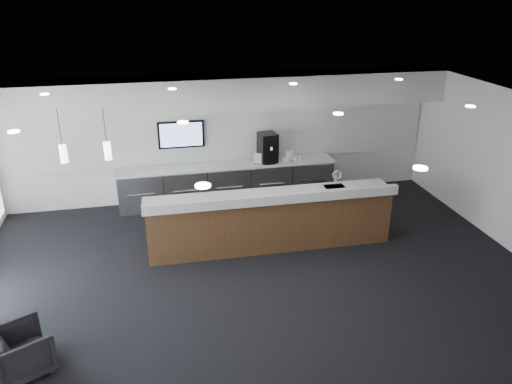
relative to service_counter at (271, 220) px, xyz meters
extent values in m
plane|color=black|center=(-0.47, -1.32, -0.58)|extent=(10.00, 10.00, 0.00)
cube|color=black|center=(-0.47, -1.32, 2.42)|extent=(10.00, 8.00, 0.02)
cube|color=white|center=(-0.47, 2.68, 0.92)|extent=(10.00, 0.02, 3.00)
cube|color=silver|center=(-0.47, 2.23, 2.07)|extent=(10.00, 0.90, 0.70)
cube|color=silver|center=(-0.47, 2.65, 1.02)|extent=(9.80, 0.06, 1.40)
cube|color=#94969C|center=(-0.47, 2.32, -0.13)|extent=(5.00, 0.60, 0.90)
cube|color=silver|center=(-0.47, 2.32, 0.35)|extent=(5.06, 0.66, 0.05)
cylinder|color=silver|center=(-2.47, 2.00, -0.08)|extent=(0.60, 0.02, 0.02)
cylinder|color=silver|center=(-1.47, 2.00, -0.08)|extent=(0.60, 0.02, 0.02)
cylinder|color=silver|center=(-0.47, 2.00, -0.08)|extent=(0.60, 0.02, 0.02)
cylinder|color=silver|center=(0.53, 2.00, -0.08)|extent=(0.60, 0.02, 0.02)
cylinder|color=silver|center=(1.53, 2.00, -0.08)|extent=(0.60, 0.02, 0.02)
cube|color=black|center=(-1.47, 2.59, 1.07)|extent=(1.05, 0.07, 0.62)
cube|color=#397AE5|center=(-1.47, 2.55, 1.07)|extent=(0.95, 0.01, 0.54)
cylinder|color=#FFF1C6|center=(-2.87, -0.52, 1.67)|extent=(0.12, 0.12, 0.30)
cylinder|color=#FFF1C6|center=(-3.57, -0.52, 1.67)|extent=(0.12, 0.12, 0.30)
cube|color=#482D18|center=(0.00, 0.01, -0.05)|extent=(4.75, 0.71, 1.05)
cube|color=silver|center=(0.00, 0.01, 0.50)|extent=(4.83, 0.79, 0.06)
cube|color=silver|center=(0.00, -0.36, 0.59)|extent=(4.82, 0.17, 0.18)
cylinder|color=silver|center=(1.33, 0.10, 0.67)|extent=(0.04, 0.04, 0.28)
torus|color=silver|center=(1.33, 0.04, 0.81)|extent=(0.19, 0.03, 0.19)
cube|color=black|center=(0.49, 2.32, 0.71)|extent=(0.44, 0.49, 0.68)
cube|color=silver|center=(0.49, 2.08, 0.38)|extent=(0.24, 0.12, 0.02)
cube|color=white|center=(0.23, 2.21, 0.50)|extent=(0.18, 0.07, 0.25)
cube|color=white|center=(1.00, 2.22, 0.50)|extent=(0.20, 0.06, 0.26)
imported|color=black|center=(-4.06, -2.65, -0.25)|extent=(0.97, 0.96, 0.66)
imported|color=white|center=(1.28, 2.23, 0.42)|extent=(0.10, 0.10, 0.10)
imported|color=white|center=(1.14, 2.23, 0.42)|extent=(0.15, 0.15, 0.10)
imported|color=white|center=(1.00, 2.23, 0.42)|extent=(0.13, 0.13, 0.10)
imported|color=white|center=(0.86, 2.23, 0.42)|extent=(0.13, 0.13, 0.10)
imported|color=white|center=(0.72, 2.23, 0.42)|extent=(0.14, 0.14, 0.10)
imported|color=white|center=(0.58, 2.23, 0.42)|extent=(0.11, 0.11, 0.10)
imported|color=white|center=(0.44, 2.23, 0.42)|extent=(0.15, 0.15, 0.10)
imported|color=white|center=(0.30, 2.23, 0.42)|extent=(0.12, 0.12, 0.10)
camera|label=1|loc=(-2.14, -8.47, 4.29)|focal=35.00mm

